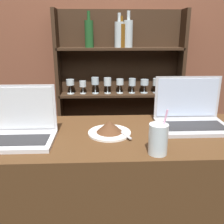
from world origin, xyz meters
name	(u,v)px	position (x,y,z in m)	size (l,w,h in m)	color
bar_counter	(116,215)	(0.00, 0.28, 0.48)	(1.91, 0.55, 0.95)	#4C3019
back_wall	(109,40)	(0.00, 1.48, 1.35)	(7.00, 0.06, 2.70)	brown
back_shelf	(119,95)	(0.09, 1.39, 0.87)	(1.11, 0.18, 1.60)	#332114
laptop_near	(21,128)	(-0.43, 0.23, 1.01)	(0.29, 0.21, 0.24)	silver
laptop_far	(191,116)	(0.39, 0.37, 1.00)	(0.35, 0.24, 0.24)	#ADADB2
cake_plate	(110,128)	(-0.03, 0.27, 0.98)	(0.20, 0.20, 0.07)	white
water_glass	(158,139)	(0.15, 0.06, 1.01)	(0.08, 0.08, 0.18)	silver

